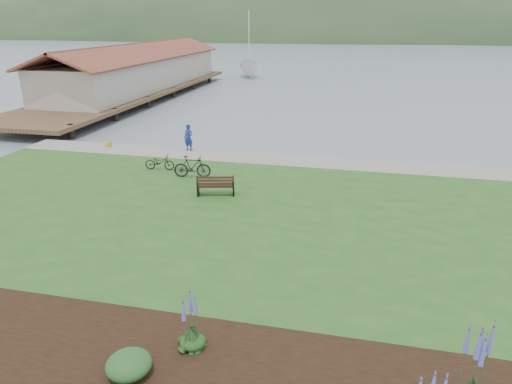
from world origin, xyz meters
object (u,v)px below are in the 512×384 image
sailboat (249,77)px  bicycle_a (160,162)px  park_bench (216,185)px  person (188,136)px

sailboat → bicycle_a: bearing=-101.5°
park_bench → sailboat: (-9.56, 45.74, -0.90)m
person → bicycle_a: size_ratio=1.22×
park_bench → bicycle_a: 4.90m
person → sailboat: size_ratio=0.07×
sailboat → park_bench: bearing=-97.2°
park_bench → bicycle_a: size_ratio=1.12×
bicycle_a → sailboat: sailboat is taller
person → sailboat: (-5.83, 39.15, -1.34)m
person → bicycle_a: 3.73m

